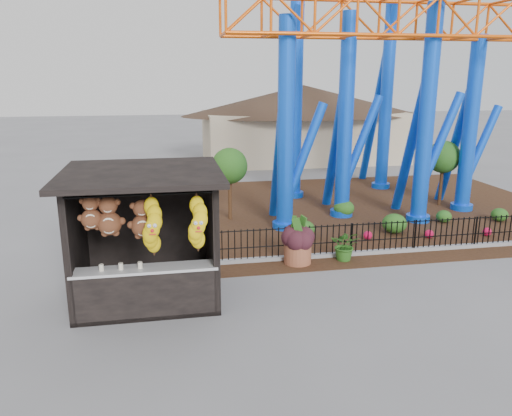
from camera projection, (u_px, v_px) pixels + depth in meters
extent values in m
plane|color=slate|center=(282.00, 308.00, 11.38)|extent=(120.00, 120.00, 0.00)
cube|color=#331E11|center=(334.00, 210.00, 19.68)|extent=(18.00, 12.00, 0.02)
cube|color=gray|center=(389.00, 251.00, 14.91)|extent=(18.00, 0.18, 0.12)
cube|color=black|center=(149.00, 295.00, 11.99)|extent=(3.20, 2.60, 0.10)
cube|color=black|center=(147.00, 222.00, 12.80)|extent=(3.20, 0.12, 3.00)
cube|color=black|center=(77.00, 241.00, 11.35)|extent=(0.12, 2.60, 3.00)
cube|color=black|center=(212.00, 234.00, 11.88)|extent=(0.12, 2.60, 3.00)
cube|color=black|center=(141.00, 173.00, 10.98)|extent=(3.50, 3.40, 0.12)
cube|color=black|center=(67.00, 260.00, 10.18)|extent=(0.14, 0.14, 3.00)
cube|color=black|center=(217.00, 251.00, 10.71)|extent=(0.14, 0.14, 3.00)
cube|color=black|center=(147.00, 293.00, 10.86)|extent=(3.00, 0.50, 1.10)
cube|color=silver|center=(145.00, 269.00, 10.72)|extent=(3.10, 0.55, 0.06)
cylinder|color=black|center=(139.00, 195.00, 9.89)|extent=(2.90, 0.04, 0.04)
cylinder|color=blue|center=(286.00, 127.00, 16.45)|extent=(0.56, 0.56, 7.00)
cylinder|color=blue|center=(284.00, 225.00, 17.32)|extent=(0.84, 0.84, 0.24)
cylinder|color=blue|center=(345.00, 119.00, 17.98)|extent=(0.56, 0.56, 7.30)
cylinder|color=blue|center=(341.00, 213.00, 18.89)|extent=(0.84, 0.84, 0.24)
cylinder|color=blue|center=(426.00, 117.00, 17.25)|extent=(0.56, 0.56, 7.50)
cylinder|color=blue|center=(418.00, 218.00, 18.18)|extent=(0.84, 0.84, 0.24)
cylinder|color=blue|center=(470.00, 126.00, 18.94)|extent=(0.56, 0.56, 6.60)
cylinder|color=blue|center=(461.00, 207.00, 19.76)|extent=(0.84, 0.84, 0.24)
cylinder|color=blue|center=(296.00, 86.00, 20.67)|extent=(0.56, 0.56, 9.50)
cylinder|color=blue|center=(294.00, 194.00, 21.85)|extent=(0.84, 0.84, 0.24)
cylinder|color=blue|center=(388.00, 73.00, 22.27)|extent=(0.56, 0.56, 10.50)
cylinder|color=blue|center=(381.00, 185.00, 23.59)|extent=(0.84, 0.84, 0.24)
cylinder|color=blue|center=(279.00, 150.00, 17.53)|extent=(0.36, 2.21, 5.85)
cylinder|color=blue|center=(303.00, 157.00, 17.12)|extent=(1.62, 0.32, 3.73)
cylinder|color=blue|center=(336.00, 141.00, 19.07)|extent=(0.36, 2.29, 6.10)
cylinder|color=blue|center=(359.00, 147.00, 18.67)|extent=(1.67, 0.32, 3.88)
cylinder|color=blue|center=(412.00, 141.00, 18.35)|extent=(0.36, 2.34, 6.26)
cylinder|color=blue|center=(437.00, 148.00, 17.95)|extent=(1.71, 0.32, 3.99)
cylinder|color=blue|center=(455.00, 144.00, 20.01)|extent=(0.36, 2.10, 5.53)
cylinder|color=blue|center=(479.00, 150.00, 19.60)|extent=(1.54, 0.32, 3.52)
cylinder|color=#985237|center=(298.00, 252.00, 14.05)|extent=(0.80, 0.80, 0.65)
ellipsoid|color=#32141B|center=(298.00, 231.00, 13.89)|extent=(0.70, 0.70, 0.64)
imported|color=#2A5C1B|center=(346.00, 245.00, 14.24)|extent=(1.05, 0.99, 0.92)
ellipsoid|color=#255519|center=(305.00, 229.00, 16.34)|extent=(0.68, 0.68, 0.54)
ellipsoid|color=#255519|center=(394.00, 223.00, 16.74)|extent=(0.82, 0.82, 0.65)
ellipsoid|color=#255519|center=(444.00, 216.00, 17.99)|extent=(0.54, 0.54, 0.43)
ellipsoid|color=#255519|center=(344.00, 208.00, 18.76)|extent=(0.77, 0.77, 0.61)
ellipsoid|color=#255519|center=(500.00, 215.00, 18.11)|extent=(0.59, 0.59, 0.48)
sphere|color=#D10D40|center=(302.00, 241.00, 15.55)|extent=(0.28, 0.28, 0.28)
sphere|color=#D10D40|center=(368.00, 235.00, 16.10)|extent=(0.28, 0.28, 0.28)
sphere|color=#D10D40|center=(429.00, 234.00, 16.24)|extent=(0.28, 0.28, 0.28)
sphere|color=#D10D40|center=(487.00, 232.00, 16.46)|extent=(0.28, 0.28, 0.28)
cube|color=#BFAD8C|center=(302.00, 136.00, 31.05)|extent=(12.00, 6.00, 3.00)
cone|color=#332319|center=(303.00, 97.00, 30.44)|extent=(15.00, 15.00, 1.80)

